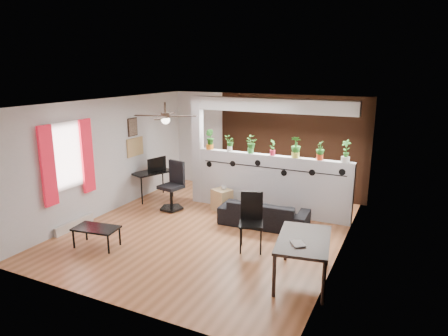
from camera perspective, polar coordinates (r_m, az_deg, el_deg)
room_shell at (r=7.95m, az=-2.10°, el=-0.06°), size 6.30×7.10×2.90m
partition_wall at (r=9.14m, az=6.80°, el=-2.32°), size 3.60×0.18×1.35m
ceiling_header at (r=8.80m, az=7.14°, el=8.83°), size 3.60×0.18×0.30m
pier_column at (r=9.75m, az=-3.76°, el=2.58°), size 0.22×0.20×2.60m
brick_panel at (r=10.36m, az=9.58°, el=3.09°), size 3.90×0.05×2.60m
vine_decal at (r=8.94m, az=6.68°, el=0.01°), size 3.31×0.01×0.30m
window_assembly at (r=8.51m, az=-21.47°, el=1.36°), size 0.09×1.30×1.55m
baseboard_heater at (r=8.90m, az=-20.58°, el=-7.59°), size 0.08×1.00×0.18m
corkboard at (r=10.10m, az=-12.58°, el=2.96°), size 0.03×0.60×0.45m
framed_art at (r=9.98m, az=-12.92°, el=5.73°), size 0.03×0.34×0.44m
ceiling_fan at (r=7.91m, az=-8.37°, el=7.22°), size 1.19×1.19×0.43m
potted_plant_0 at (r=9.54m, az=-2.06°, el=4.18°), size 0.31×0.28×0.48m
potted_plant_1 at (r=9.32m, az=0.82°, el=3.59°), size 0.22×0.22×0.36m
potted_plant_2 at (r=9.11m, az=3.83°, el=3.44°), size 0.23×0.21×0.40m
potted_plant_3 at (r=8.93m, az=6.96°, el=3.02°), size 0.17×0.20×0.36m
potted_plant_4 at (r=8.77m, az=10.23°, el=3.06°), size 0.27×0.23×0.47m
potted_plant_5 at (r=8.65m, az=13.58°, el=2.53°), size 0.20×0.23×0.41m
potted_plant_6 at (r=8.55m, az=17.03°, el=2.41°), size 0.30×0.27×0.47m
sofa at (r=8.51m, az=5.71°, el=-6.50°), size 1.80×0.80×0.52m
cube_shelf at (r=9.36m, az=-0.31°, el=-4.55°), size 0.51×0.49×0.50m
cup at (r=9.25m, az=-0.03°, el=-2.87°), size 0.14×0.14×0.09m
computer_desk at (r=10.23m, az=-10.21°, el=-0.86°), size 0.84×1.10×0.71m
monitor at (r=10.30m, az=-9.76°, el=0.19°), size 0.33×0.13×0.19m
office_chair at (r=9.42m, az=-7.29°, el=-2.98°), size 0.58×0.58×1.12m
dining_table at (r=6.37m, az=11.31°, el=-10.46°), size 0.97×1.39×0.70m
book at (r=6.09m, az=9.69°, el=-10.67°), size 0.29×0.30×0.02m
folding_chair at (r=7.33m, az=3.94°, el=-6.85°), size 0.55×0.55×1.06m
coffee_table at (r=7.83m, az=-17.79°, el=-8.35°), size 0.88×0.57×0.38m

